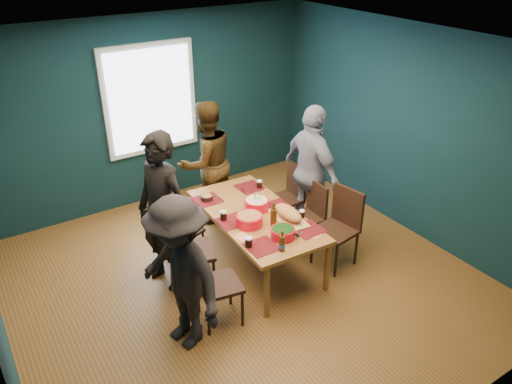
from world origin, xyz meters
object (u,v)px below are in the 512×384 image
Objects in this scene: chair_left_far at (178,228)px; chair_right_near at (341,221)px; person_far_left at (162,213)px; cutting_board at (288,214)px; person_back at (206,163)px; bowl_salad at (249,220)px; dining_table at (255,219)px; bowl_dumpling at (257,204)px; chair_right_mid at (311,210)px; chair_left_mid at (182,246)px; chair_right_far at (291,192)px; person_right at (312,172)px; person_near_left at (180,275)px; chair_left_near at (210,280)px; bowl_herbs at (283,233)px.

chair_right_near reaches higher than chair_left_far.
person_far_left is 2.66× the size of cutting_board.
chair_left_far is at bearing 138.69° from chair_right_near.
person_back is 1.48m from bowl_salad.
bowl_dumpling is (0.09, 0.10, 0.13)m from dining_table.
chair_right_mid is 0.49m from chair_right_near.
bowl_salad is at bearing -67.80° from chair_left_far.
chair_left_far is 0.56m from chair_left_mid.
chair_right_far is 0.49m from person_right.
person_back is 1.06× the size of person_near_left.
bowl_dumpling is (0.27, 0.26, -0.00)m from bowl_salad.
chair_left_far is 1.68m from chair_right_mid.
chair_right_mid is (-0.08, -0.53, -0.00)m from chair_right_far.
chair_left_near is 1.25m from cutting_board.
person_back is (0.98, 1.27, 0.27)m from chair_left_mid.
chair_left_far is at bearing 129.10° from bowl_salad.
cutting_board is (-0.65, 0.20, 0.21)m from chair_right_near.
person_back is at bearing 114.46° from person_far_left.
person_right reaches higher than person_near_left.
person_near_left is (-1.29, -0.69, 0.17)m from dining_table.
cutting_board is (1.19, 0.31, 0.23)m from chair_left_near.
chair_left_mid is 1.05× the size of chair_right_near.
person_right is at bearing 98.72° from person_near_left.
chair_right_mid is 0.70m from cutting_board.
person_far_left is (-0.10, 0.89, 0.38)m from chair_left_near.
person_right is at bearing 42.46° from cutting_board.
chair_left_far is 2.77× the size of bowl_salad.
chair_right_far is 1.25× the size of cutting_board.
chair_left_near is 0.96× the size of chair_right_near.
dining_table is at bearing 42.05° from bowl_salad.
bowl_herbs is 0.38× the size of cutting_board.
chair_left_far is 2.84× the size of bowl_dumpling.
bowl_herbs is at bearing 81.83° from person_near_left.
chair_left_near is 0.53× the size of person_right.
bowl_salad is at bearing 76.15° from person_back.
cutting_board is (1.01, -0.84, 0.29)m from chair_left_far.
person_right reaches higher than chair_right_mid.
chair_left_far is at bearing 147.20° from cutting_board.
chair_right_near reaches higher than bowl_salad.
bowl_salad is at bearing 43.79° from person_far_left.
cutting_board reaches higher than bowl_salad.
bowl_salad is 0.45m from bowl_herbs.
person_back reaches higher than chair_left_far.
person_right is 1.33m from bowl_herbs.
chair_left_far reaches higher than bowl_herbs.
person_back reaches higher than chair_left_mid.
chair_left_mid is at bearing 100.80° from chair_left_near.
bowl_dumpling is 0.43× the size of cutting_board.
chair_right_far is 1.08m from cutting_board.
person_right is at bearing 18.63° from bowl_salad.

